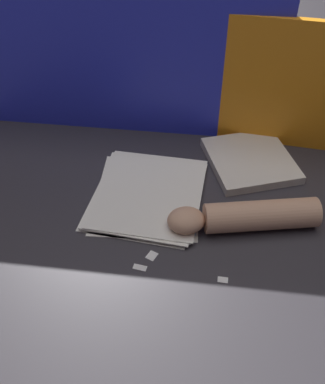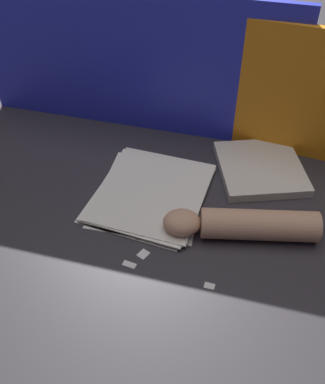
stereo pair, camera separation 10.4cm
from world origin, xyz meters
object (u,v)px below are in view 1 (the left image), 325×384
object	(u,v)px
paper_stack	(148,194)
hand_forearm	(246,217)
book_closed	(250,160)
scissors	(179,226)

from	to	relation	value
paper_stack	hand_forearm	distance (m)	0.25
book_closed	hand_forearm	bearing A→B (deg)	-93.19
hand_forearm	book_closed	bearing A→B (deg)	86.81
paper_stack	book_closed	size ratio (longest dim) A/B	1.12
hand_forearm	paper_stack	bearing A→B (deg)	163.47
paper_stack	book_closed	xyz separation A→B (m)	(0.25, 0.17, 0.00)
scissors	hand_forearm	xyz separation A→B (m)	(0.15, 0.02, 0.03)
paper_stack	book_closed	world-z (taller)	book_closed
paper_stack	scissors	world-z (taller)	paper_stack
book_closed	scissors	world-z (taller)	book_closed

